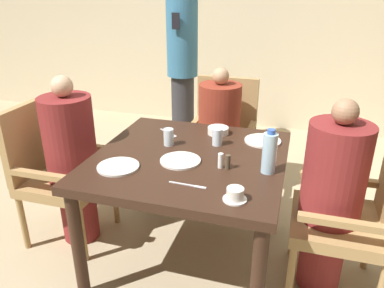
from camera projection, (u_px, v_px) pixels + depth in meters
The scene contains 22 objects.
ground_plane at pixel (190, 256), 2.42m from camera, with size 16.00×16.00×0.00m, color tan.
wall_back at pixel (257, 6), 4.14m from camera, with size 8.00×0.06×2.80m.
dining_table at pixel (189, 170), 2.17m from camera, with size 1.07×1.07×0.72m.
chair_left_side at pixel (55, 167), 2.46m from camera, with size 0.50×0.50×0.94m.
diner_in_left_chair at pixel (72, 160), 2.40m from camera, with size 0.32×0.32×1.13m.
chair_far_side at pixel (223, 133), 3.03m from camera, with size 0.50×0.50×0.94m.
diner_in_far_chair at pixel (219, 135), 2.89m from camera, with size 0.32×0.32×1.07m.
chair_right_side at pixel (357, 213), 1.97m from camera, with size 0.50×0.50×0.94m.
diner_in_right_chair at pixel (331, 198), 1.99m from camera, with size 0.32×0.32×1.12m.
standing_host at pixel (182, 63), 3.57m from camera, with size 0.29×0.33×1.72m.
plate_main_left at pixel (180, 161), 2.06m from camera, with size 0.22×0.22×0.01m.
plate_main_right at pixel (118, 167), 1.99m from camera, with size 0.22×0.22×0.01m.
plate_dessert_center at pixel (263, 141), 2.32m from camera, with size 0.22×0.22×0.01m.
teacup_with_saucer at pixel (235, 195), 1.68m from camera, with size 0.11×0.11×0.06m.
bowl_small at pixel (218, 131), 2.44m from camera, with size 0.14×0.14×0.05m.
water_bottle at pixel (269, 153), 1.91m from camera, with size 0.07×0.07×0.24m.
glass_tall_near at pixel (169, 137), 2.26m from camera, with size 0.06×0.06×0.10m.
glass_tall_mid at pixel (217, 137), 2.26m from camera, with size 0.06×0.06×0.10m.
salt_shaker at pixel (221, 161), 1.98m from camera, with size 0.03×0.03×0.08m.
pepper_shaker at pixel (228, 162), 1.97m from camera, with size 0.03×0.03×0.08m.
fork_beside_plate at pixel (170, 134), 2.44m from camera, with size 0.15×0.12×0.00m.
knife_beside_plate at pixel (189, 185), 1.82m from camera, with size 0.19×0.02×0.00m.
Camera 1 is at (0.57, -1.85, 1.62)m, focal length 35.00 mm.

